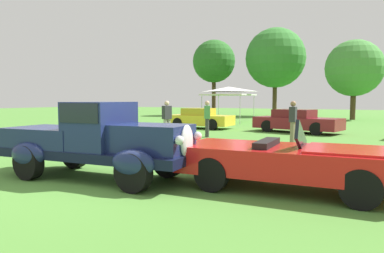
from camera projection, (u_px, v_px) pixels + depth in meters
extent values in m
plane|color=#4C8433|center=(87.00, 183.00, 7.40)|extent=(120.00, 120.00, 0.00)
cube|color=black|center=(97.00, 153.00, 7.80)|extent=(4.61, 1.85, 0.20)
cube|color=navy|center=(149.00, 139.00, 7.24)|extent=(1.76, 1.24, 0.60)
ellipsoid|color=silver|center=(187.00, 142.00, 6.91)|extent=(0.21, 0.53, 0.68)
cube|color=navy|center=(100.00, 126.00, 7.71)|extent=(1.20, 1.47, 1.04)
cube|color=black|center=(100.00, 112.00, 7.69)|extent=(1.10, 1.49, 0.40)
cube|color=navy|center=(53.00, 137.00, 8.28)|extent=(2.08, 1.58, 0.48)
ellipsoid|color=navy|center=(168.00, 153.00, 7.90)|extent=(0.95, 0.44, 0.52)
ellipsoid|color=navy|center=(133.00, 163.00, 6.58)|extent=(0.95, 0.44, 0.52)
ellipsoid|color=navy|center=(74.00, 146.00, 8.97)|extent=(0.95, 0.44, 0.52)
ellipsoid|color=navy|center=(28.00, 154.00, 7.65)|extent=(0.95, 0.44, 0.52)
sphere|color=silver|center=(198.00, 136.00, 7.28)|extent=(0.18, 0.18, 0.18)
sphere|color=silver|center=(179.00, 140.00, 6.48)|extent=(0.18, 0.18, 0.18)
cylinder|color=black|center=(168.00, 160.00, 7.92)|extent=(0.76, 0.24, 0.76)
cylinder|color=black|center=(133.00, 173.00, 6.60)|extent=(0.76, 0.24, 0.76)
cylinder|color=black|center=(75.00, 153.00, 8.98)|extent=(0.76, 0.24, 0.76)
cylinder|color=black|center=(28.00, 162.00, 7.66)|extent=(0.76, 0.24, 0.76)
cube|color=red|center=(287.00, 160.00, 6.82)|extent=(4.18, 1.96, 0.52)
cube|color=red|center=(355.00, 154.00, 6.30)|extent=(1.74, 1.54, 0.20)
cube|color=black|center=(301.00, 140.00, 6.68)|extent=(0.13, 1.25, 0.82)
cube|color=black|center=(267.00, 147.00, 6.97)|extent=(0.35, 1.22, 0.28)
cylinder|color=black|center=(360.00, 171.00, 6.98)|extent=(0.66, 0.20, 0.66)
cylinder|color=black|center=(361.00, 189.00, 5.59)|extent=(0.66, 0.20, 0.66)
cylinder|color=black|center=(237.00, 161.00, 8.07)|extent=(0.66, 0.20, 0.66)
cylinder|color=black|center=(211.00, 174.00, 6.67)|extent=(0.66, 0.20, 0.66)
cube|color=beige|center=(96.00, 118.00, 23.19)|extent=(4.81, 2.46, 0.60)
cube|color=#B3AB8E|center=(93.00, 111.00, 23.20)|extent=(2.24, 1.78, 0.44)
cylinder|color=black|center=(108.00, 122.00, 22.03)|extent=(0.64, 0.22, 0.64)
cylinder|color=black|center=(71.00, 121.00, 22.90)|extent=(0.64, 0.22, 0.64)
cube|color=yellow|center=(201.00, 120.00, 21.31)|extent=(3.85, 1.70, 0.60)
cube|color=gold|center=(199.00, 112.00, 21.34)|extent=(1.70, 1.46, 0.44)
cylinder|color=black|center=(213.00, 124.00, 20.10)|extent=(0.64, 0.22, 0.64)
cylinder|color=black|center=(178.00, 123.00, 21.19)|extent=(0.64, 0.22, 0.64)
cube|color=maroon|center=(297.00, 123.00, 18.55)|extent=(4.71, 2.59, 0.60)
cube|color=maroon|center=(294.00, 114.00, 18.63)|extent=(2.22, 1.83, 0.44)
cylinder|color=black|center=(316.00, 129.00, 17.11)|extent=(0.64, 0.22, 0.64)
cylinder|color=black|center=(267.00, 126.00, 18.86)|extent=(0.64, 0.22, 0.64)
cylinder|color=#383838|center=(207.00, 128.00, 16.44)|extent=(0.16, 0.16, 0.86)
cylinder|color=#383838|center=(207.00, 128.00, 16.24)|extent=(0.16, 0.16, 0.86)
cube|color=#4C9351|center=(207.00, 112.00, 16.28)|extent=(0.42, 0.47, 0.60)
sphere|color=tan|center=(207.00, 103.00, 16.25)|extent=(0.22, 0.22, 0.22)
cylinder|color=#7F7056|center=(292.00, 133.00, 13.91)|extent=(0.16, 0.16, 0.86)
cylinder|color=#7F7056|center=(293.00, 132.00, 14.08)|extent=(0.16, 0.16, 0.86)
cube|color=#2D2D33|center=(293.00, 114.00, 13.94)|extent=(0.25, 0.40, 0.60)
sphere|color=#936B4C|center=(293.00, 104.00, 13.90)|extent=(0.22, 0.22, 0.22)
cylinder|color=#9E998E|center=(169.00, 128.00, 16.13)|extent=(0.16, 0.16, 0.86)
cylinder|color=#9E998E|center=(165.00, 128.00, 15.99)|extent=(0.16, 0.16, 0.86)
cube|color=#2D2D33|center=(167.00, 112.00, 16.00)|extent=(0.35, 0.46, 0.60)
sphere|color=beige|center=(167.00, 103.00, 15.97)|extent=(0.22, 0.22, 0.22)
cylinder|color=#B7B7BC|center=(254.00, 109.00, 27.30)|extent=(0.05, 0.05, 2.05)
cylinder|color=#B7B7BC|center=(240.00, 110.00, 24.65)|extent=(0.05, 0.05, 2.05)
cylinder|color=#B7B7BC|center=(218.00, 108.00, 28.74)|extent=(0.05, 0.05, 2.05)
cylinder|color=#B7B7BC|center=(202.00, 109.00, 26.09)|extent=(0.05, 0.05, 2.05)
cube|color=silver|center=(229.00, 95.00, 26.61)|extent=(3.35, 3.35, 0.10)
pyramid|color=silver|center=(229.00, 89.00, 26.58)|extent=(3.29, 3.29, 0.38)
cylinder|color=#47331E|center=(214.00, 94.00, 38.54)|extent=(0.44, 0.44, 4.62)
sphere|color=#286623|center=(214.00, 61.00, 38.26)|extent=(4.63, 4.63, 4.63)
cylinder|color=#47331E|center=(275.00, 95.00, 36.31)|extent=(0.44, 0.44, 4.31)
sphere|color=#337A2D|center=(275.00, 58.00, 36.01)|extent=(6.10, 6.10, 6.10)
cylinder|color=#47331E|center=(353.00, 102.00, 30.10)|extent=(0.44, 0.44, 3.09)
sphere|color=#428938|center=(354.00, 68.00, 29.88)|extent=(4.79, 4.79, 4.79)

